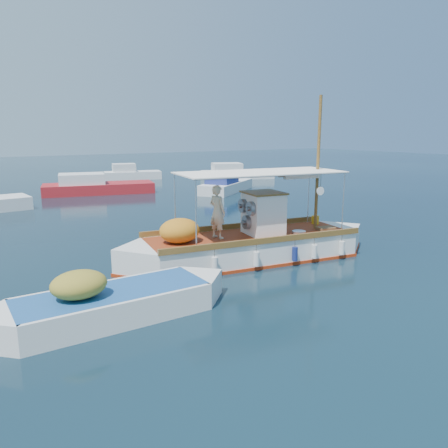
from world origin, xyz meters
TOP-DOWN VIEW (x-y plane):
  - ground at (0.00, 0.00)m, footprint 160.00×160.00m
  - fishing_caique at (0.01, 0.48)m, footprint 10.37×4.02m
  - dinghy at (-6.20, -1.98)m, footprint 6.79×1.98m
  - bg_boat_n at (0.33, 21.67)m, footprint 8.81×4.66m
  - bg_boat_ne at (9.48, 16.92)m, footprint 6.55×5.52m
  - bg_boat_e at (15.84, 25.05)m, footprint 7.76×4.94m
  - bg_boat_far_n at (6.42, 30.09)m, footprint 5.94×3.30m

SIDE VIEW (x-z plane):
  - ground at x=0.00m, z-range 0.00..0.00m
  - dinghy at x=-6.20m, z-range -0.48..1.17m
  - bg_boat_n at x=0.33m, z-range -0.41..1.39m
  - bg_boat_ne at x=9.48m, z-range -0.41..1.39m
  - bg_boat_e at x=15.84m, z-range -0.41..1.39m
  - bg_boat_far_n at x=6.42m, z-range -0.41..1.39m
  - fishing_caique at x=0.01m, z-range -2.63..3.77m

